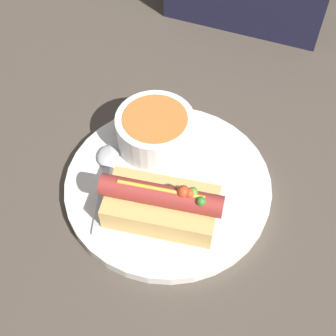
# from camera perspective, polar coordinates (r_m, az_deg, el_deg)

# --- Properties ---
(ground_plane) EXTENTS (4.00, 4.00, 0.00)m
(ground_plane) POSITION_cam_1_polar(r_m,az_deg,el_deg) (0.66, 0.00, -2.50)
(ground_plane) COLOR #4C4238
(dinner_plate) EXTENTS (0.29, 0.29, 0.02)m
(dinner_plate) POSITION_cam_1_polar(r_m,az_deg,el_deg) (0.66, 0.00, -2.11)
(dinner_plate) COLOR white
(dinner_plate) RESTS_ON ground_plane
(hot_dog) EXTENTS (0.16, 0.09, 0.07)m
(hot_dog) POSITION_cam_1_polar(r_m,az_deg,el_deg) (0.60, -0.77, -4.38)
(hot_dog) COLOR #DBAD60
(hot_dog) RESTS_ON dinner_plate
(soup_bowl) EXTENTS (0.11, 0.11, 0.05)m
(soup_bowl) POSITION_cam_1_polar(r_m,az_deg,el_deg) (0.67, -1.56, 4.73)
(soup_bowl) COLOR white
(soup_bowl) RESTS_ON dinner_plate
(spoon) EXTENTS (0.06, 0.15, 0.01)m
(spoon) POSITION_cam_1_polar(r_m,az_deg,el_deg) (0.67, -7.50, 0.29)
(spoon) COLOR #B7B7BC
(spoon) RESTS_ON dinner_plate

